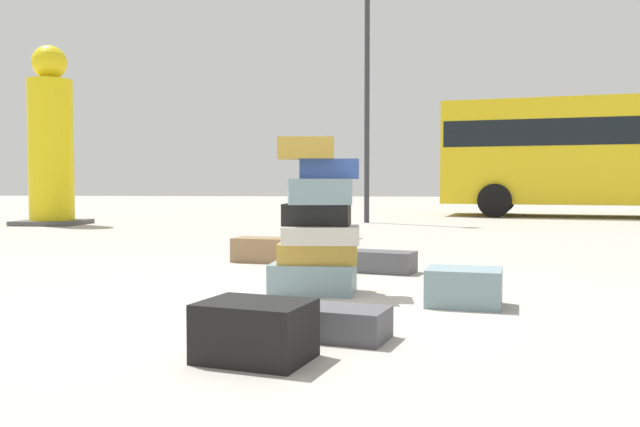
{
  "coord_description": "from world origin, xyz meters",
  "views": [
    {
      "loc": [
        0.82,
        -5.01,
        0.93
      ],
      "look_at": [
        0.16,
        1.08,
        0.64
      ],
      "focal_mm": 37.59,
      "sensor_mm": 36.0,
      "label": 1
    }
  ],
  "objects_px": {
    "suitcase_brown_left_side": "(262,250)",
    "person_bearded_onlooker": "(320,176)",
    "suitcase_slate_upright_blue": "(464,287)",
    "parked_bus": "(601,149)",
    "yellow_dummy_statue": "(51,146)",
    "suitcase_charcoal_foreground_far": "(378,262)",
    "suitcase_charcoal_right_side": "(331,322)",
    "suitcase_tower": "(317,230)",
    "suitcase_black_foreground_near": "(255,331)",
    "lamp_post": "(367,59)"
  },
  "relations": [
    {
      "from": "yellow_dummy_statue",
      "to": "lamp_post",
      "type": "distance_m",
      "value": 7.32
    },
    {
      "from": "suitcase_black_foreground_near",
      "to": "yellow_dummy_statue",
      "type": "bearing_deg",
      "value": 137.22
    },
    {
      "from": "suitcase_charcoal_foreground_far",
      "to": "suitcase_charcoal_right_side",
      "type": "xyz_separation_m",
      "value": [
        -0.22,
        -2.98,
        -0.02
      ]
    },
    {
      "from": "suitcase_slate_upright_blue",
      "to": "parked_bus",
      "type": "distance_m",
      "value": 14.8
    },
    {
      "from": "suitcase_charcoal_foreground_far",
      "to": "lamp_post",
      "type": "xyz_separation_m",
      "value": [
        -0.45,
        8.59,
        3.66
      ]
    },
    {
      "from": "suitcase_brown_left_side",
      "to": "person_bearded_onlooker",
      "type": "bearing_deg",
      "value": 95.63
    },
    {
      "from": "suitcase_charcoal_foreground_far",
      "to": "yellow_dummy_statue",
      "type": "xyz_separation_m",
      "value": [
        -7.32,
        7.11,
        1.63
      ]
    },
    {
      "from": "lamp_post",
      "to": "suitcase_brown_left_side",
      "type": "bearing_deg",
      "value": -96.75
    },
    {
      "from": "suitcase_brown_left_side",
      "to": "lamp_post",
      "type": "relative_size",
      "value": 0.11
    },
    {
      "from": "suitcase_slate_upright_blue",
      "to": "suitcase_tower",
      "type": "bearing_deg",
      "value": 169.76
    },
    {
      "from": "suitcase_black_foreground_near",
      "to": "suitcase_brown_left_side",
      "type": "xyz_separation_m",
      "value": [
        -0.8,
        4.29,
        -0.01
      ]
    },
    {
      "from": "suitcase_charcoal_foreground_far",
      "to": "suitcase_brown_left_side",
      "type": "height_order",
      "value": "suitcase_brown_left_side"
    },
    {
      "from": "suitcase_charcoal_right_side",
      "to": "suitcase_tower",
      "type": "bearing_deg",
      "value": 114.4
    },
    {
      "from": "suitcase_tower",
      "to": "suitcase_charcoal_right_side",
      "type": "distance_m",
      "value": 1.66
    },
    {
      "from": "suitcase_tower",
      "to": "suitcase_charcoal_right_side",
      "type": "relative_size",
      "value": 1.94
    },
    {
      "from": "suitcase_black_foreground_near",
      "to": "suitcase_slate_upright_blue",
      "type": "xyz_separation_m",
      "value": [
        1.25,
        1.69,
        -0.01
      ]
    },
    {
      "from": "parked_bus",
      "to": "suitcase_slate_upright_blue",
      "type": "bearing_deg",
      "value": -98.09
    },
    {
      "from": "suitcase_charcoal_foreground_far",
      "to": "lamp_post",
      "type": "distance_m",
      "value": 9.35
    },
    {
      "from": "person_bearded_onlooker",
      "to": "lamp_post",
      "type": "xyz_separation_m",
      "value": [
        0.64,
        4.06,
        2.73
      ]
    },
    {
      "from": "parked_bus",
      "to": "person_bearded_onlooker",
      "type": "bearing_deg",
      "value": -120.57
    },
    {
      "from": "person_bearded_onlooker",
      "to": "suitcase_slate_upright_blue",
      "type": "bearing_deg",
      "value": -11.27
    },
    {
      "from": "yellow_dummy_statue",
      "to": "lamp_post",
      "type": "bearing_deg",
      "value": 12.17
    },
    {
      "from": "suitcase_slate_upright_blue",
      "to": "person_bearded_onlooker",
      "type": "relative_size",
      "value": 0.32
    },
    {
      "from": "suitcase_slate_upright_blue",
      "to": "parked_bus",
      "type": "height_order",
      "value": "parked_bus"
    },
    {
      "from": "suitcase_tower",
      "to": "suitcase_brown_left_side",
      "type": "height_order",
      "value": "suitcase_tower"
    },
    {
      "from": "suitcase_black_foreground_near",
      "to": "suitcase_charcoal_foreground_far",
      "type": "relative_size",
      "value": 0.75
    },
    {
      "from": "person_bearded_onlooker",
      "to": "suitcase_brown_left_side",
      "type": "bearing_deg",
      "value": -31.09
    },
    {
      "from": "suitcase_brown_left_side",
      "to": "lamp_post",
      "type": "bearing_deg",
      "value": 93.16
    },
    {
      "from": "suitcase_charcoal_right_side",
      "to": "lamp_post",
      "type": "distance_m",
      "value": 12.14
    },
    {
      "from": "suitcase_black_foreground_near",
      "to": "parked_bus",
      "type": "height_order",
      "value": "parked_bus"
    },
    {
      "from": "lamp_post",
      "to": "person_bearded_onlooker",
      "type": "bearing_deg",
      "value": -99.01
    },
    {
      "from": "suitcase_charcoal_right_side",
      "to": "person_bearded_onlooker",
      "type": "bearing_deg",
      "value": 111.6
    },
    {
      "from": "suitcase_slate_upright_blue",
      "to": "yellow_dummy_statue",
      "type": "relative_size",
      "value": 0.14
    },
    {
      "from": "suitcase_brown_left_side",
      "to": "suitcase_charcoal_foreground_far",
      "type": "bearing_deg",
      "value": -19.57
    },
    {
      "from": "suitcase_black_foreground_near",
      "to": "yellow_dummy_statue",
      "type": "relative_size",
      "value": 0.14
    },
    {
      "from": "suitcase_charcoal_foreground_far",
      "to": "suitcase_brown_left_side",
      "type": "xyz_separation_m",
      "value": [
        -1.37,
        0.77,
        0.03
      ]
    },
    {
      "from": "suitcase_slate_upright_blue",
      "to": "suitcase_charcoal_foreground_far",
      "type": "bearing_deg",
      "value": 120.61
    },
    {
      "from": "suitcase_charcoal_foreground_far",
      "to": "suitcase_slate_upright_blue",
      "type": "height_order",
      "value": "suitcase_slate_upright_blue"
    },
    {
      "from": "suitcase_black_foreground_near",
      "to": "suitcase_charcoal_right_side",
      "type": "bearing_deg",
      "value": 71.71
    },
    {
      "from": "suitcase_black_foreground_near",
      "to": "lamp_post",
      "type": "distance_m",
      "value": 12.64
    },
    {
      "from": "suitcase_tower",
      "to": "suitcase_brown_left_side",
      "type": "xyz_separation_m",
      "value": [
        -0.89,
        2.17,
        -0.4
      ]
    },
    {
      "from": "suitcase_slate_upright_blue",
      "to": "parked_bus",
      "type": "relative_size",
      "value": 0.06
    },
    {
      "from": "suitcase_brown_left_side",
      "to": "lamp_post",
      "type": "distance_m",
      "value": 8.67
    },
    {
      "from": "suitcase_brown_left_side",
      "to": "suitcase_slate_upright_blue",
      "type": "relative_size",
      "value": 1.19
    },
    {
      "from": "suitcase_slate_upright_blue",
      "to": "yellow_dummy_statue",
      "type": "distance_m",
      "value": 12.11
    },
    {
      "from": "suitcase_tower",
      "to": "yellow_dummy_statue",
      "type": "bearing_deg",
      "value": 128.81
    },
    {
      "from": "suitcase_tower",
      "to": "suitcase_black_foreground_near",
      "type": "bearing_deg",
      "value": -92.33
    },
    {
      "from": "suitcase_tower",
      "to": "lamp_post",
      "type": "bearing_deg",
      "value": 89.8
    },
    {
      "from": "lamp_post",
      "to": "suitcase_slate_upright_blue",
      "type": "bearing_deg",
      "value": -83.83
    },
    {
      "from": "suitcase_slate_upright_blue",
      "to": "lamp_post",
      "type": "height_order",
      "value": "lamp_post"
    }
  ]
}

